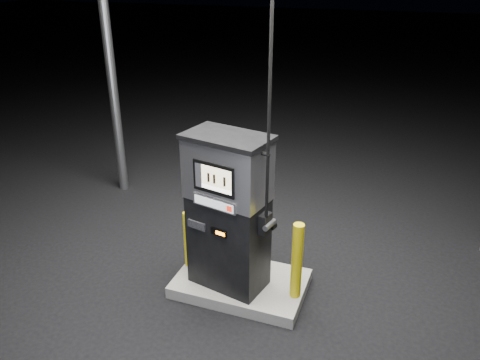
% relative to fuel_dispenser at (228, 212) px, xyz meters
% --- Properties ---
extents(ground, '(80.00, 80.00, 0.00)m').
position_rel_fuel_dispenser_xyz_m(ground, '(0.12, 0.10, -1.13)').
color(ground, black).
rests_on(ground, ground).
extents(pump_island, '(1.60, 1.00, 0.15)m').
position_rel_fuel_dispenser_xyz_m(pump_island, '(0.12, 0.10, -1.06)').
color(pump_island, slate).
rests_on(pump_island, ground).
extents(fuel_dispenser, '(1.10, 0.75, 3.97)m').
position_rel_fuel_dispenser_xyz_m(fuel_dispenser, '(0.00, 0.00, 0.00)').
color(fuel_dispenser, black).
rests_on(fuel_dispenser, pump_island).
extents(bollard_left, '(0.12, 0.12, 0.77)m').
position_rel_fuel_dispenser_xyz_m(bollard_left, '(-0.62, 0.15, -0.60)').
color(bollard_left, '#CFB90B').
rests_on(bollard_left, pump_island).
extents(bollard_right, '(0.15, 0.15, 0.97)m').
position_rel_fuel_dispenser_xyz_m(bollard_right, '(0.83, 0.02, -0.50)').
color(bollard_right, '#CFB90B').
rests_on(bollard_right, pump_island).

